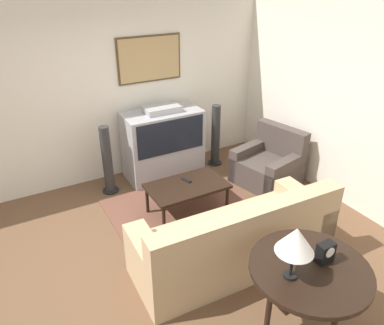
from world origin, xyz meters
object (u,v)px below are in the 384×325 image
(armchair, at_px, (269,165))
(console_table, at_px, (310,274))
(table_lamp, at_px, (296,241))
(mantel_clock, at_px, (325,252))
(tv, at_px, (163,144))
(speaker_tower_right, at_px, (216,137))
(coffee_table, at_px, (187,188))
(speaker_tower_left, at_px, (107,162))
(couch, at_px, (236,241))

(armchair, bearing_deg, console_table, -46.01)
(table_lamp, distance_m, mantel_clock, 0.47)
(tv, bearing_deg, armchair, -36.82)
(armchair, height_order, table_lamp, table_lamp)
(console_table, height_order, speaker_tower_right, speaker_tower_right)
(mantel_clock, bearing_deg, armchair, 59.44)
(coffee_table, bearing_deg, speaker_tower_left, 124.96)
(console_table, distance_m, speaker_tower_right, 3.43)
(console_table, bearing_deg, coffee_table, 90.08)
(tv, distance_m, mantel_clock, 3.32)
(coffee_table, xyz_separation_m, table_lamp, (-0.22, -2.17, 0.75))
(coffee_table, height_order, speaker_tower_right, speaker_tower_right)
(console_table, height_order, speaker_tower_left, speaker_tower_left)
(couch, distance_m, mantel_clock, 1.17)
(couch, relative_size, armchair, 2.23)
(mantel_clock, height_order, speaker_tower_right, speaker_tower_right)
(speaker_tower_left, bearing_deg, armchair, -22.24)
(couch, bearing_deg, coffee_table, -88.77)
(console_table, relative_size, speaker_tower_right, 0.98)
(couch, height_order, speaker_tower_right, speaker_tower_right)
(couch, xyz_separation_m, speaker_tower_left, (-0.73, 2.21, 0.17))
(armchair, distance_m, coffee_table, 1.53)
(console_table, xyz_separation_m, speaker_tower_left, (-0.75, 3.24, -0.22))
(coffee_table, relative_size, speaker_tower_left, 1.00)
(coffee_table, height_order, mantel_clock, mantel_clock)
(coffee_table, bearing_deg, console_table, -89.92)
(couch, relative_size, speaker_tower_left, 2.17)
(tv, relative_size, coffee_table, 1.15)
(mantel_clock, bearing_deg, couch, 99.39)
(table_lamp, bearing_deg, speaker_tower_left, 99.17)
(armchair, bearing_deg, coffee_table, -97.55)
(mantel_clock, bearing_deg, coffee_table, 94.11)
(tv, bearing_deg, mantel_clock, -90.55)
(console_table, bearing_deg, tv, 86.81)
(mantel_clock, distance_m, speaker_tower_left, 3.38)
(mantel_clock, height_order, speaker_tower_left, speaker_tower_left)
(coffee_table, distance_m, speaker_tower_right, 1.55)
(table_lamp, xyz_separation_m, mantel_clock, (0.38, -0.00, -0.28))
(table_lamp, xyz_separation_m, speaker_tower_right, (1.34, 3.23, -0.66))
(tv, xyz_separation_m, speaker_tower_right, (0.93, -0.07, -0.06))
(armchair, xyz_separation_m, coffee_table, (-1.52, -0.14, 0.13))
(console_table, xyz_separation_m, speaker_tower_right, (1.11, 3.24, -0.22))
(tv, distance_m, console_table, 3.32)
(table_lamp, relative_size, speaker_tower_left, 0.46)
(armchair, xyz_separation_m, table_lamp, (-1.74, -2.31, 0.87))
(console_table, distance_m, mantel_clock, 0.22)
(tv, bearing_deg, couch, -95.03)
(tv, xyz_separation_m, speaker_tower_left, (-0.93, -0.07, -0.06))
(mantel_clock, bearing_deg, tv, 89.45)
(couch, height_order, armchair, couch)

